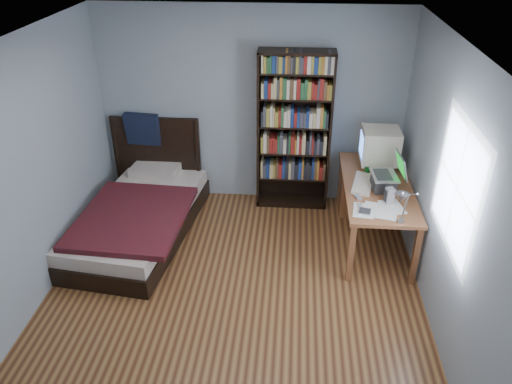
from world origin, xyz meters
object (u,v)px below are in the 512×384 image
Objects in this scene: speaker at (390,196)px; laptop at (386,180)px; desk_lamp at (402,200)px; keyboard at (363,184)px; bed at (140,213)px; bookshelf at (294,132)px; desk at (370,189)px; crt_monitor at (379,146)px; soda_can at (367,170)px.

laptop is at bearing 74.44° from speaker.
keyboard is at bearing 99.72° from desk_lamp.
speaker is 2.89m from bed.
keyboard is 2.63m from bed.
desk_lamp reaches higher than bed.
keyboard is 0.22× the size of bed.
bed is (-2.77, 1.05, -0.93)m from desk_lamp.
bookshelf is (-1.02, 0.86, 0.17)m from laptop.
laptop is 0.21× the size of bookshelf.
laptop reaches higher than desk.
desk is at bearing 95.99° from laptop.
crt_monitor is 0.21× the size of bed.
soda_can is (-0.11, 1.35, -0.40)m from desk_lamp.
bookshelf is at bearing 24.35° from bed.
keyboard is 4.78× the size of soda_can.
speaker is 1.56× the size of soda_can.
laptop reaches higher than soda_can.
desk_lamp is at bearing -62.38° from bookshelf.
keyboard is at bearing -105.80° from soda_can.
keyboard is 1.14m from bookshelf.
desk_lamp is at bearing -20.76° from bed.
bookshelf is (-0.98, 1.86, -0.17)m from desk_lamp.
crt_monitor reaches higher than laptop.
desk_lamp is 3.34× the size of speaker.
soda_can is 1.03m from bookshelf.
crt_monitor is at bearing 89.20° from desk_lamp.
crt_monitor is (0.04, -0.04, 0.59)m from desk.
crt_monitor is at bearing 9.84° from bed.
laptop reaches higher than keyboard.
bed is (-2.75, -0.52, -0.17)m from desk.
desk_lamp reaches higher than keyboard.
laptop is 0.38m from soda_can.
crt_monitor is 0.97× the size of keyboard.
desk_lamp is 1.41m from soda_can.
desk is 0.73× the size of bed.
speaker is at bearing 86.23° from desk_lamp.
laptop is (0.06, -0.56, 0.43)m from desk.
soda_can is (-0.09, -0.22, 0.36)m from desk.
bed reaches higher than speaker.
soda_can is 2.73m from bed.
keyboard is at bearing 161.78° from laptop.
bed is (-2.81, 0.04, -0.60)m from laptop.
desk is 3.39× the size of crt_monitor.
desk_lamp is 1.09× the size of keyboard.
soda_can is (-0.16, 0.63, -0.03)m from speaker.
bookshelf is at bearing 139.93° from laptop.
laptop is at bearing -0.86° from bed.
bed reaches higher than soda_can.
bookshelf is at bearing 161.75° from crt_monitor.
speaker is at bearing -45.27° from keyboard.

